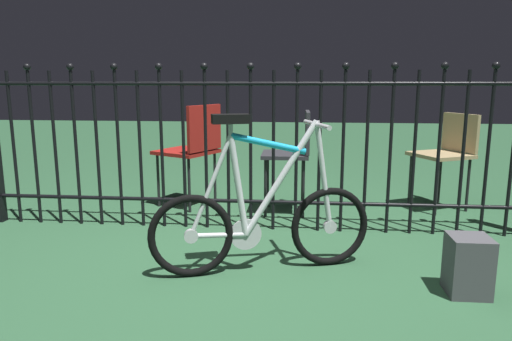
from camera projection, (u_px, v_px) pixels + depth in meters
The scene contains 7 objects.
ground_plane at pixel (242, 274), 2.63m from camera, with size 20.00×20.00×0.00m, color #2E5B3A.
iron_fence at pixel (247, 144), 3.32m from camera, with size 4.07×0.07×1.26m.
bicycle at pixel (262, 218), 2.62m from camera, with size 1.23×0.50×0.90m.
chair_charcoal at pixel (294, 149), 3.77m from camera, with size 0.38×0.38×0.84m.
chair_tan at pixel (448, 149), 3.92m from camera, with size 0.54×0.54×0.81m.
chair_red at pixel (194, 145), 3.96m from camera, with size 0.59×0.59×0.88m.
display_crate at pixel (468, 265), 2.35m from camera, with size 0.20×0.20×0.31m, color #4C4C51.
Camera 1 is at (0.31, -2.45, 1.07)m, focal length 32.56 mm.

